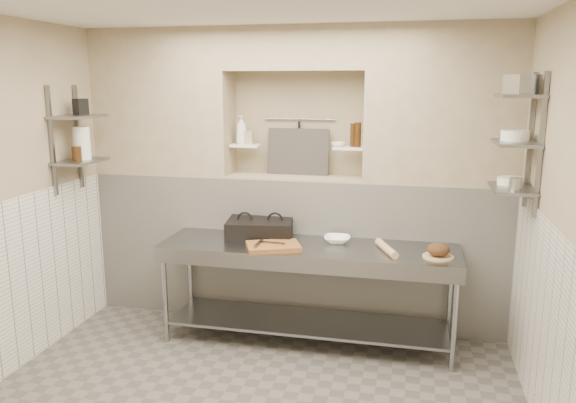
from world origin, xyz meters
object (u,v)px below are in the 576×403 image
(prep_table, at_px, (308,274))
(panini_press, at_px, (260,228))
(bowl_alcove, at_px, (338,144))
(cutting_board, at_px, (273,246))
(mixing_bowl, at_px, (337,239))
(jug_left, at_px, (82,143))
(bread_loaf, at_px, (438,249))
(rolling_pin, at_px, (386,248))
(bottle_soap, at_px, (242,130))

(prep_table, bearing_deg, panini_press, 158.03)
(panini_press, bearing_deg, bowl_alcove, 20.34)
(cutting_board, relative_size, mixing_bowl, 1.90)
(cutting_board, height_order, bowl_alcove, bowl_alcove)
(jug_left, bearing_deg, bread_loaf, 0.00)
(bread_loaf, bearing_deg, bowl_alcove, 144.71)
(rolling_pin, height_order, bottle_soap, bottle_soap)
(panini_press, distance_m, bottle_soap, 0.99)
(rolling_pin, bearing_deg, bowl_alcove, 130.37)
(cutting_board, distance_m, bowl_alcove, 1.16)
(prep_table, xyz_separation_m, bread_loaf, (1.09, -0.09, 0.33))
(jug_left, bearing_deg, bowl_alcove, 16.24)
(bowl_alcove, bearing_deg, mixing_bowl, -81.36)
(panini_press, relative_size, mixing_bowl, 2.75)
(bottle_soap, height_order, jug_left, bottle_soap)
(prep_table, xyz_separation_m, panini_press, (-0.49, 0.20, 0.34))
(rolling_pin, distance_m, jug_left, 2.87)
(panini_press, distance_m, bowl_alcove, 1.06)
(rolling_pin, xyz_separation_m, jug_left, (-2.75, -0.06, 0.83))
(prep_table, distance_m, cutting_board, 0.42)
(bread_loaf, xyz_separation_m, bottle_soap, (-1.86, 0.66, 0.88))
(bottle_soap, height_order, bowl_alcove, bottle_soap)
(prep_table, distance_m, jug_left, 2.35)
(bread_loaf, relative_size, jug_left, 0.61)
(rolling_pin, xyz_separation_m, bowl_alcove, (-0.50, 0.59, 0.80))
(cutting_board, relative_size, bottle_soap, 1.63)
(bread_loaf, distance_m, jug_left, 3.26)
(mixing_bowl, distance_m, bread_loaf, 0.90)
(panini_press, xyz_separation_m, jug_left, (-1.58, -0.29, 0.78))
(cutting_board, xyz_separation_m, bread_loaf, (1.37, 0.05, 0.05))
(mixing_bowl, height_order, bottle_soap, bottle_soap)
(mixing_bowl, height_order, bread_loaf, bread_loaf)
(cutting_board, distance_m, bread_loaf, 1.37)
(bread_loaf, height_order, bottle_soap, bottle_soap)
(bread_loaf, distance_m, bowl_alcove, 1.36)
(bowl_alcove, bearing_deg, bottle_soap, 179.43)
(rolling_pin, bearing_deg, bread_loaf, -8.29)
(panini_press, height_order, bread_loaf, panini_press)
(cutting_board, distance_m, rolling_pin, 0.96)
(prep_table, bearing_deg, bowl_alcove, 72.89)
(bowl_alcove, distance_m, jug_left, 2.34)
(cutting_board, relative_size, bread_loaf, 2.47)
(bread_loaf, bearing_deg, bottle_soap, 160.43)
(bowl_alcove, bearing_deg, jug_left, -163.76)
(prep_table, bearing_deg, rolling_pin, -2.64)
(mixing_bowl, xyz_separation_m, bottle_soap, (-1.00, 0.41, 0.92))
(prep_table, xyz_separation_m, jug_left, (-2.07, -0.09, 1.12))
(mixing_bowl, relative_size, jug_left, 0.80)
(cutting_board, relative_size, jug_left, 1.52)
(prep_table, distance_m, mixing_bowl, 0.40)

